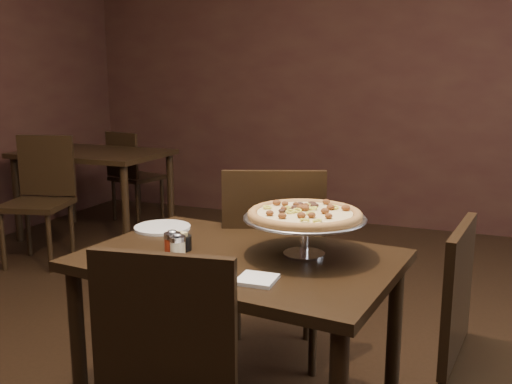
% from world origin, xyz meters
% --- Properties ---
extents(room, '(6.04, 7.04, 2.84)m').
position_xyz_m(room, '(0.06, 0.03, 1.40)').
color(room, black).
rests_on(room, ground).
extents(dining_table, '(1.24, 0.89, 0.73)m').
position_xyz_m(dining_table, '(0.07, 0.07, 0.63)').
color(dining_table, black).
rests_on(dining_table, ground).
extents(background_table, '(1.21, 0.81, 0.76)m').
position_xyz_m(background_table, '(-2.20, 2.15, 0.66)').
color(background_table, black).
rests_on(background_table, ground).
extents(pizza_stand, '(0.46, 0.46, 0.19)m').
position_xyz_m(pizza_stand, '(0.29, 0.17, 0.88)').
color(pizza_stand, silver).
rests_on(pizza_stand, dining_table).
extents(parmesan_shaker, '(0.06, 0.06, 0.10)m').
position_xyz_m(parmesan_shaker, '(-0.12, -0.07, 0.78)').
color(parmesan_shaker, '#F2E8BC').
rests_on(parmesan_shaker, dining_table).
extents(pepper_flake_shaker, '(0.06, 0.06, 0.11)m').
position_xyz_m(pepper_flake_shaker, '(-0.15, -0.05, 0.78)').
color(pepper_flake_shaker, maroon).
rests_on(pepper_flake_shaker, dining_table).
extents(packet_caddy, '(0.09, 0.09, 0.07)m').
position_xyz_m(packet_caddy, '(-0.18, 0.05, 0.76)').
color(packet_caddy, black).
rests_on(packet_caddy, dining_table).
extents(napkin_stack, '(0.13, 0.13, 0.01)m').
position_xyz_m(napkin_stack, '(0.23, -0.16, 0.73)').
color(napkin_stack, white).
rests_on(napkin_stack, dining_table).
extents(plate_left, '(0.25, 0.25, 0.01)m').
position_xyz_m(plate_left, '(-0.40, 0.30, 0.73)').
color(plate_left, white).
rests_on(plate_left, dining_table).
extents(plate_near, '(0.28, 0.28, 0.01)m').
position_xyz_m(plate_near, '(0.00, -0.23, 0.73)').
color(plate_near, white).
rests_on(plate_near, dining_table).
extents(serving_spatula, '(0.16, 0.16, 0.02)m').
position_xyz_m(serving_spatula, '(0.25, 0.03, 0.88)').
color(serving_spatula, silver).
rests_on(serving_spatula, pizza_stand).
extents(chair_far, '(0.59, 0.59, 0.99)m').
position_xyz_m(chair_far, '(0.01, 0.62, 0.54)').
color(chair_far, black).
rests_on(chair_far, ground).
extents(chair_side, '(0.47, 0.47, 0.92)m').
position_xyz_m(chair_side, '(0.97, 0.07, 0.50)').
color(chair_side, black).
rests_on(chair_side, ground).
extents(bg_chair_far, '(0.49, 0.49, 0.87)m').
position_xyz_m(bg_chair_far, '(-2.24, 2.76, 0.48)').
color(bg_chair_far, black).
rests_on(bg_chair_far, ground).
extents(bg_chair_near, '(0.54, 0.54, 0.95)m').
position_xyz_m(bg_chair_near, '(-2.17, 1.47, 0.52)').
color(bg_chair_near, black).
rests_on(bg_chair_near, ground).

